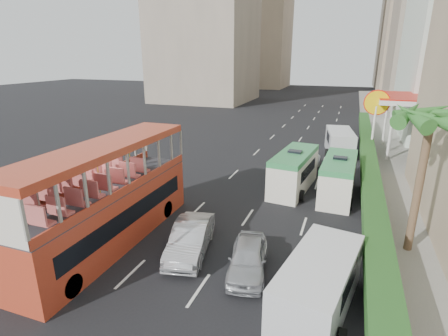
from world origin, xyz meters
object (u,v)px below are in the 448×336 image
at_px(minibus_near, 294,171).
at_px(shell_station, 412,126).
at_px(car_silver_lane_b, 248,272).
at_px(van_asset, 303,171).
at_px(car_silver_lane_a, 191,252).
at_px(panel_van_far, 340,142).
at_px(minibus_far, 338,178).
at_px(double_decker_bus, 108,195).
at_px(palm_tree, 419,186).
at_px(panel_van_near, 318,285).

relative_size(minibus_near, shell_station, 0.75).
bearing_deg(car_silver_lane_b, minibus_near, 78.36).
bearing_deg(van_asset, car_silver_lane_a, -103.26).
distance_m(car_silver_lane_a, shell_station, 25.63).
xyz_separation_m(van_asset, panel_van_far, (2.42, 6.72, 1.10)).
bearing_deg(minibus_far, double_decker_bus, -133.05).
height_order(car_silver_lane_b, minibus_far, minibus_far).
bearing_deg(palm_tree, panel_van_far, 102.71).
relative_size(minibus_far, panel_van_far, 1.06).
height_order(car_silver_lane_b, shell_station, shell_station).
bearing_deg(van_asset, minibus_far, -58.00).
bearing_deg(minibus_near, car_silver_lane_a, -101.56).
relative_size(car_silver_lane_a, shell_station, 0.57).
relative_size(van_asset, palm_tree, 0.76).
xyz_separation_m(car_silver_lane_a, van_asset, (3.37, 14.17, 0.00)).
bearing_deg(car_silver_lane_a, van_asset, 64.86).
xyz_separation_m(double_decker_bus, panel_van_near, (10.14, -1.49, -1.48)).
height_order(car_silver_lane_b, palm_tree, palm_tree).
bearing_deg(panel_van_far, van_asset, -118.51).
height_order(van_asset, panel_van_far, panel_van_far).
height_order(car_silver_lane_a, shell_station, shell_station).
distance_m(minibus_far, palm_tree, 7.38).
height_order(van_asset, minibus_near, minibus_near).
bearing_deg(car_silver_lane_b, car_silver_lane_a, 158.51).
distance_m(minibus_near, minibus_far, 2.98).
xyz_separation_m(car_silver_lane_a, panel_van_near, (6.04, -1.96, 1.05)).
height_order(double_decker_bus, panel_van_near, double_decker_bus).
bearing_deg(minibus_far, panel_van_far, 94.28).
bearing_deg(van_asset, car_silver_lane_b, -91.36).
bearing_deg(car_silver_lane_a, minibus_near, 60.42).
relative_size(double_decker_bus, panel_van_near, 2.10).
bearing_deg(car_silver_lane_b, panel_van_near, -34.81).
distance_m(car_silver_lane_b, panel_van_far, 21.68).
bearing_deg(car_silver_lane_a, panel_van_far, 62.75).
height_order(double_decker_bus, shell_station, shell_station).
relative_size(double_decker_bus, car_silver_lane_b, 2.80).
xyz_separation_m(double_decker_bus, car_silver_lane_b, (7.09, -0.12, -2.53)).
bearing_deg(palm_tree, panel_van_near, -123.69).
height_order(van_asset, panel_van_near, panel_van_near).
xyz_separation_m(minibus_near, panel_van_far, (2.58, 10.92, -0.22)).
xyz_separation_m(car_silver_lane_a, minibus_far, (6.17, 9.67, 1.29)).
height_order(car_silver_lane_a, minibus_near, minibus_near).
bearing_deg(minibus_far, panel_van_near, -88.33).
height_order(double_decker_bus, car_silver_lane_b, double_decker_bus).
height_order(minibus_near, panel_van_near, minibus_near).
relative_size(car_silver_lane_a, palm_tree, 0.71).
bearing_deg(minibus_near, palm_tree, -38.47).
height_order(car_silver_lane_b, minibus_near, minibus_near).
relative_size(minibus_far, palm_tree, 0.91).
bearing_deg(panel_van_far, double_decker_bus, -123.57).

